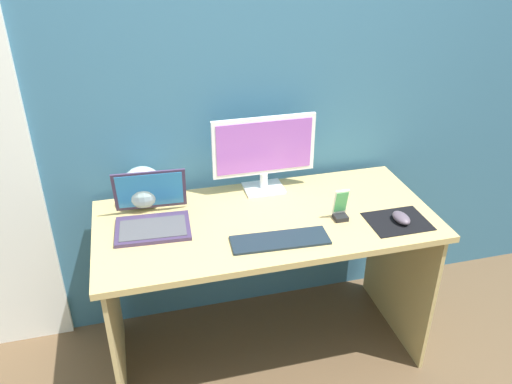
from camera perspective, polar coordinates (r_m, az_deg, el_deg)
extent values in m
plane|color=brown|center=(2.68, 0.96, -16.60)|extent=(8.00, 8.00, 0.00)
cube|color=#376785|center=(2.35, -1.37, 12.56)|extent=(6.00, 0.04, 2.50)
cube|color=tan|center=(2.22, 1.12, -3.17)|extent=(1.43, 0.66, 0.03)
cube|color=tan|center=(2.39, -15.23, -12.87)|extent=(0.02, 0.62, 0.72)
cube|color=tan|center=(2.66, 15.36, -7.97)|extent=(0.02, 0.62, 0.72)
cube|color=white|center=(2.42, 0.84, 0.42)|extent=(0.18, 0.14, 0.01)
cylinder|color=white|center=(2.40, 0.85, 1.31)|extent=(0.04, 0.04, 0.07)
cube|color=white|center=(2.33, 0.88, 5.07)|extent=(0.47, 0.02, 0.27)
cube|color=#A559BF|center=(2.32, 0.94, 4.97)|extent=(0.44, 0.00, 0.24)
cube|color=#3C2D4D|center=(2.17, -11.21, -3.94)|extent=(0.31, 0.23, 0.02)
cube|color=#47474C|center=(2.15, -11.22, -3.88)|extent=(0.27, 0.17, 0.00)
cube|color=#3C2D4D|center=(2.23, -11.53, 0.21)|extent=(0.30, 0.08, 0.20)
cube|color=#338CD8|center=(2.22, -11.53, 0.18)|extent=(0.28, 0.07, 0.17)
sphere|color=silver|center=(2.31, -12.29, 0.51)|extent=(0.19, 0.19, 0.19)
cube|color=#18252F|center=(2.06, 2.64, -5.29)|extent=(0.39, 0.15, 0.01)
cube|color=black|center=(2.26, 15.24, -3.12)|extent=(0.25, 0.20, 0.00)
ellipsoid|color=#574956|center=(2.25, 15.61, -2.74)|extent=(0.07, 0.10, 0.04)
cube|color=black|center=(2.22, 9.22, -2.73)|extent=(0.06, 0.05, 0.02)
cube|color=white|center=(2.20, 9.25, -1.06)|extent=(0.06, 0.03, 0.12)
cube|color=#4CB266|center=(2.19, 9.31, -1.10)|extent=(0.05, 0.02, 0.10)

